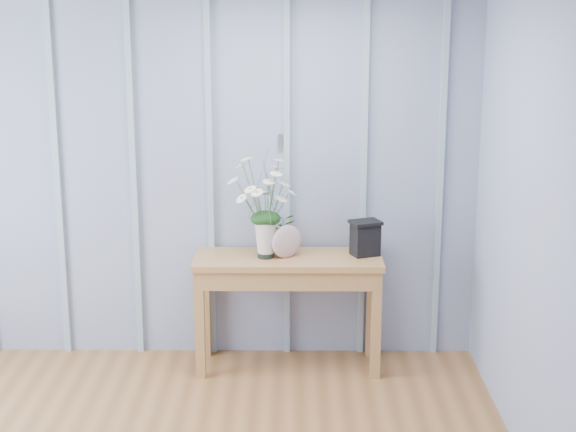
{
  "coord_description": "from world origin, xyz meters",
  "views": [
    {
      "loc": [
        0.8,
        -3.39,
        2.38
      ],
      "look_at": [
        0.76,
        1.94,
        1.03
      ],
      "focal_mm": 55.0,
      "sensor_mm": 36.0,
      "label": 1
    }
  ],
  "objects_px": {
    "sideboard": "(288,274)",
    "daisy_vase": "(265,194)",
    "carved_box": "(365,238)",
    "felt_disc_vessel": "(287,241)"
  },
  "relations": [
    {
      "from": "daisy_vase",
      "to": "felt_disc_vessel",
      "type": "xyz_separation_m",
      "value": [
        0.13,
        -0.0,
        -0.31
      ]
    },
    {
      "from": "daisy_vase",
      "to": "felt_disc_vessel",
      "type": "height_order",
      "value": "daisy_vase"
    },
    {
      "from": "sideboard",
      "to": "carved_box",
      "type": "xyz_separation_m",
      "value": [
        0.49,
        0.04,
        0.23
      ]
    },
    {
      "from": "sideboard",
      "to": "carved_box",
      "type": "relative_size",
      "value": 5.28
    },
    {
      "from": "daisy_vase",
      "to": "carved_box",
      "type": "xyz_separation_m",
      "value": [
        0.63,
        0.06,
        -0.3
      ]
    },
    {
      "from": "felt_disc_vessel",
      "to": "carved_box",
      "type": "height_order",
      "value": "carved_box"
    },
    {
      "from": "sideboard",
      "to": "daisy_vase",
      "type": "xyz_separation_m",
      "value": [
        -0.14,
        -0.02,
        0.53
      ]
    },
    {
      "from": "carved_box",
      "to": "felt_disc_vessel",
      "type": "bearing_deg",
      "value": -173.34
    },
    {
      "from": "daisy_vase",
      "to": "felt_disc_vessel",
      "type": "distance_m",
      "value": 0.33
    },
    {
      "from": "carved_box",
      "to": "daisy_vase",
      "type": "bearing_deg",
      "value": -175.0
    }
  ]
}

